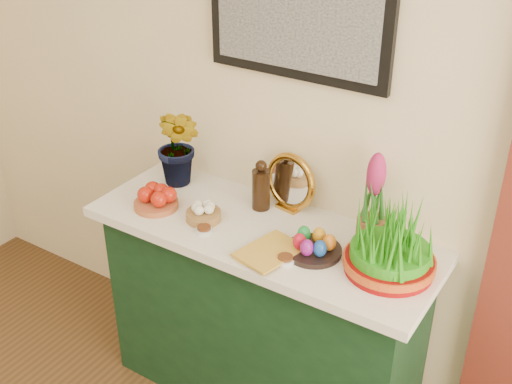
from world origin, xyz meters
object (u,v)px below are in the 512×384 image
at_px(hyacinth_green, 178,133).
at_px(sideboard, 262,319).
at_px(book, 253,242).
at_px(mirror, 290,183).
at_px(wheatgrass_sabzeh, 391,243).

bearing_deg(hyacinth_green, sideboard, -7.39).
bearing_deg(book, hyacinth_green, 169.44).
distance_m(sideboard, mirror, 0.61).
xyz_separation_m(hyacinth_green, wheatgrass_sabzeh, (1.01, -0.11, -0.13)).
height_order(mirror, book, mirror).
xyz_separation_m(sideboard, wheatgrass_sabzeh, (0.52, -0.00, 0.58)).
xyz_separation_m(mirror, wheatgrass_sabzeh, (0.51, -0.19, -0.00)).
relative_size(sideboard, wheatgrass_sabzeh, 4.05).
height_order(sideboard, mirror, mirror).
xyz_separation_m(sideboard, book, (0.04, -0.13, 0.48)).
bearing_deg(mirror, book, -85.84).
height_order(sideboard, hyacinth_green, hyacinth_green).
bearing_deg(sideboard, wheatgrass_sabzeh, -0.40).
xyz_separation_m(sideboard, mirror, (0.01, 0.18, 0.58)).
bearing_deg(mirror, sideboard, -94.32).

